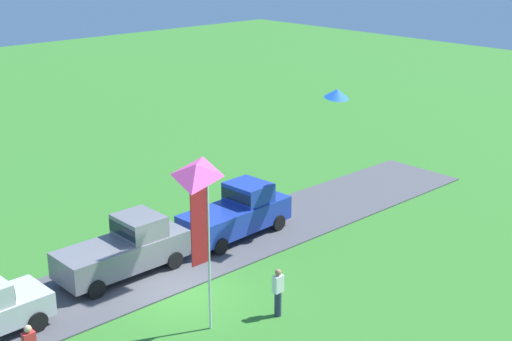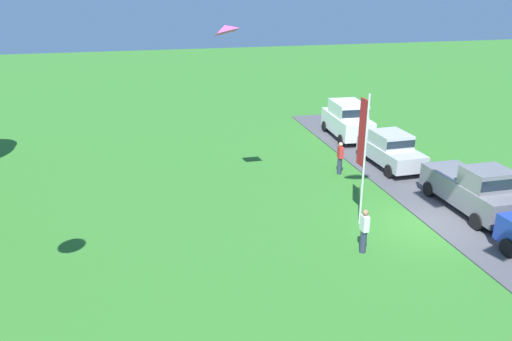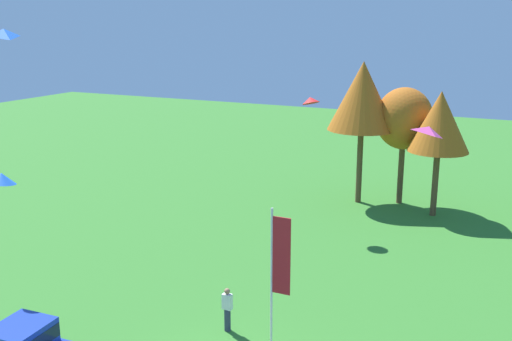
{
  "view_description": "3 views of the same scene",
  "coord_description": "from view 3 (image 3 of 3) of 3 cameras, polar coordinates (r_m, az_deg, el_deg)",
  "views": [
    {
      "loc": [
        13.51,
        18.5,
        12.22
      ],
      "look_at": [
        -0.59,
        3.25,
        5.27
      ],
      "focal_mm": 50.0,
      "sensor_mm": 36.0,
      "label": 1
    },
    {
      "loc": [
        -16.05,
        11.1,
        9.26
      ],
      "look_at": [
        2.02,
        6.64,
        2.24
      ],
      "focal_mm": 35.0,
      "sensor_mm": 36.0,
      "label": 2
    },
    {
      "loc": [
        8.29,
        -14.4,
        11.34
      ],
      "look_at": [
        -0.85,
        4.8,
        5.95
      ],
      "focal_mm": 42.0,
      "sensor_mm": 36.0,
      "label": 3
    }
  ],
  "objects": [
    {
      "name": "tree_far_left",
      "position": [
        37.99,
        13.92,
        4.78
      ],
      "size": [
        3.47,
        3.47,
        7.33
      ],
      "color": "brown",
      "rests_on": "ground"
    },
    {
      "name": "kite_diamond_high_left",
      "position": [
        22.29,
        16.15,
        3.7
      ],
      "size": [
        1.33,
        1.31,
        0.56
      ],
      "primitive_type": "pyramid",
      "rotation": [
        -0.29,
        0.0,
        5.43
      ],
      "color": "#EA4C9E"
    },
    {
      "name": "kite_diamond_high_right",
      "position": [
        24.2,
        -22.89,
        12.02
      ],
      "size": [
        1.39,
        1.27,
        0.45
      ],
      "primitive_type": "pyramid",
      "rotation": [
        -0.17,
        0.0,
        4.24
      ],
      "color": "blue"
    },
    {
      "name": "tree_left_of_center",
      "position": [
        36.0,
        17.09,
        4.42
      ],
      "size": [
        3.51,
        3.51,
        7.4
      ],
      "color": "brown",
      "rests_on": "ground"
    },
    {
      "name": "flag_banner",
      "position": [
        20.09,
        2.12,
        -9.04
      ],
      "size": [
        0.71,
        0.08,
        5.38
      ],
      "color": "silver",
      "rests_on": "ground"
    },
    {
      "name": "kite_delta_topmost",
      "position": [
        22.46,
        -23.1,
        -0.69
      ],
      "size": [
        1.21,
        1.24,
        0.51
      ],
      "primitive_type": "cone",
      "rotation": [
        0.14,
        0.0,
        2.93
      ],
      "color": "blue"
    },
    {
      "name": "tree_lone_near",
      "position": [
        37.48,
        10.11,
        6.96
      ],
      "size": [
        4.21,
        4.21,
        8.89
      ],
      "color": "brown",
      "rests_on": "ground"
    },
    {
      "name": "person_watching_sky",
      "position": [
        22.86,
        -2.75,
        -13.04
      ],
      "size": [
        0.36,
        0.24,
        1.71
      ],
      "color": "#2D334C",
      "rests_on": "ground"
    },
    {
      "name": "kite_delta_mid_center",
      "position": [
        32.65,
        5.22,
        6.69
      ],
      "size": [
        1.38,
        1.36,
        0.61
      ],
      "primitive_type": "cone",
      "rotation": [
        0.29,
        0.0,
        4.17
      ],
      "color": "red"
    }
  ]
}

